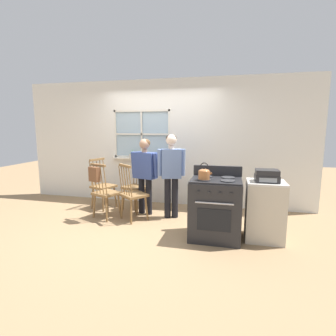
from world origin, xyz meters
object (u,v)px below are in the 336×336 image
at_px(kettle, 204,173).
at_px(potted_plant, 132,155).
at_px(stove, 215,208).
at_px(person_teen_center, 171,168).
at_px(handbag, 94,174).
at_px(chair_near_wall, 103,186).
at_px(side_counter, 265,211).
at_px(stereo, 267,176).
at_px(chair_near_stove, 133,195).
at_px(person_elderly_left, 145,169).
at_px(chair_by_window, 106,193).
at_px(chair_center_cluster, 136,187).

height_order(kettle, potted_plant, potted_plant).
bearing_deg(kettle, stove, 37.65).
distance_m(person_teen_center, handbag, 1.38).
bearing_deg(chair_near_wall, handbag, -140.86).
height_order(side_counter, stereo, stereo).
distance_m(chair_near_wall, chair_near_stove, 1.02).
distance_m(kettle, stereo, 0.92).
bearing_deg(stove, handbag, 174.22).
distance_m(person_elderly_left, kettle, 1.57).
distance_m(chair_by_window, side_counter, 2.80).
xyz_separation_m(chair_near_stove, potted_plant, (-0.44, 1.11, 0.60)).
relative_size(chair_near_stove, side_counter, 1.16).
height_order(kettle, handbag, kettle).
bearing_deg(handbag, stereo, -2.43).
height_order(chair_near_wall, side_counter, chair_near_wall).
height_order(chair_near_wall, person_teen_center, person_teen_center).
distance_m(chair_center_cluster, side_counter, 2.60).
distance_m(chair_by_window, chair_near_stove, 0.54).
relative_size(stove, kettle, 4.39).
bearing_deg(chair_by_window, chair_near_stove, -156.86).
xyz_separation_m(chair_by_window, chair_center_cluster, (0.36, 0.62, 0.00)).
bearing_deg(stereo, potted_plant, 151.50).
xyz_separation_m(chair_near_wall, kettle, (2.22, -1.10, 0.56)).
bearing_deg(side_counter, chair_near_wall, 164.72).
distance_m(chair_near_stove, potted_plant, 1.34).
relative_size(chair_center_cluster, stove, 0.96).
bearing_deg(person_teen_center, potted_plant, 126.28).
bearing_deg(chair_near_stove, stove, -157.73).
xyz_separation_m(chair_by_window, handbag, (-0.09, -0.22, 0.40)).
bearing_deg(potted_plant, side_counter, -28.16).
bearing_deg(chair_center_cluster, side_counter, 2.97).
distance_m(chair_near_stove, side_counter, 2.26).
relative_size(person_elderly_left, stove, 1.36).
height_order(chair_near_wall, potted_plant, potted_plant).
bearing_deg(chair_near_stove, person_elderly_left, -67.10).
bearing_deg(person_teen_center, handbag, -175.06).
xyz_separation_m(chair_center_cluster, potted_plant, (-0.26, 0.49, 0.60)).
bearing_deg(stereo, chair_center_cluster, 158.32).
relative_size(chair_by_window, chair_near_wall, 1.00).
bearing_deg(kettle, chair_near_wall, 153.67).
relative_size(chair_near_stove, kettle, 4.22).
relative_size(person_elderly_left, person_teen_center, 0.94).
height_order(chair_center_cluster, kettle, kettle).
bearing_deg(person_teen_center, stereo, -38.65).
distance_m(chair_near_wall, side_counter, 3.23).
distance_m(chair_center_cluster, chair_near_stove, 0.64).
bearing_deg(handbag, stove, -5.78).
relative_size(potted_plant, stereo, 0.60).
height_order(chair_by_window, chair_center_cluster, same).
bearing_deg(person_elderly_left, chair_by_window, -131.55).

